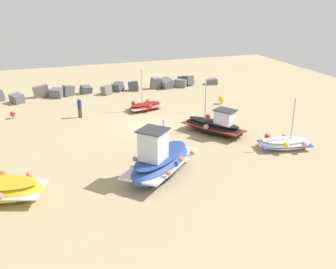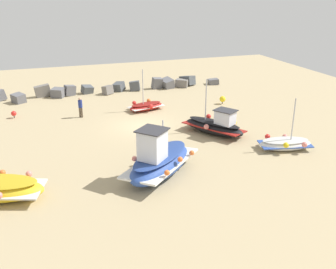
{
  "view_description": "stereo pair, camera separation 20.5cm",
  "coord_description": "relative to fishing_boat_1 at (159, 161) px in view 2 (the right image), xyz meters",
  "views": [
    {
      "loc": [
        -7.26,
        -26.42,
        9.84
      ],
      "look_at": [
        0.45,
        -4.48,
        0.9
      ],
      "focal_mm": 41.79,
      "sensor_mm": 36.0,
      "label": 1
    },
    {
      "loc": [
        -7.07,
        -26.49,
        9.84
      ],
      "look_at": [
        0.45,
        -4.48,
        0.9
      ],
      "focal_mm": 41.79,
      "sensor_mm": 36.0,
      "label": 2
    }
  ],
  "objects": [
    {
      "name": "mooring_buoy_1",
      "position": [
        -7.84,
        13.13,
        -0.5
      ],
      "size": [
        0.41,
        0.41,
        0.58
      ],
      "color": "#3F3F42",
      "rests_on": "ground_plane"
    },
    {
      "name": "fishing_boat_1",
      "position": [
        0.0,
        0.0,
        0.0
      ],
      "size": [
        5.4,
        5.26,
        3.16
      ],
      "rotation": [
        0.0,
        0.0,
        3.89
      ],
      "color": "#2D4C9E",
      "rests_on": "ground_plane"
    },
    {
      "name": "mooring_buoy_0",
      "position": [
        9.43,
        11.35,
        -0.43
      ],
      "size": [
        0.53,
        0.53,
        0.71
      ],
      "color": "#3F3F42",
      "rests_on": "ground_plane"
    },
    {
      "name": "ground_plane",
      "position": [
        1.25,
        8.04,
        -0.87
      ],
      "size": [
        50.23,
        50.23,
        0.0
      ],
      "primitive_type": "plane",
      "color": "tan"
    },
    {
      "name": "person_walking",
      "position": [
        -2.82,
        11.62,
        0.06
      ],
      "size": [
        0.32,
        0.32,
        1.62
      ],
      "rotation": [
        0.0,
        0.0,
        1.11
      ],
      "color": "brown",
      "rests_on": "ground_plane"
    },
    {
      "name": "breakwater_rocks",
      "position": [
        1.82,
        18.49,
        -0.44
      ],
      "size": [
        22.07,
        2.99,
        1.35
      ],
      "color": "slate",
      "rests_on": "ground_plane"
    },
    {
      "name": "fishing_boat_2",
      "position": [
        8.68,
        0.88,
        -0.49
      ],
      "size": [
        3.6,
        2.31,
        3.4
      ],
      "rotation": [
        0.0,
        0.0,
        2.92
      ],
      "color": "white",
      "rests_on": "ground_plane"
    },
    {
      "name": "fishing_boat_3",
      "position": [
        2.59,
        11.81,
        -0.54
      ],
      "size": [
        3.29,
        2.12,
        3.48
      ],
      "rotation": [
        0.0,
        0.0,
        0.26
      ],
      "color": "maroon",
      "rests_on": "ground_plane"
    },
    {
      "name": "fishing_boat_4",
      "position": [
        5.63,
        4.82,
        -0.25
      ],
      "size": [
        3.88,
        4.77,
        3.87
      ],
      "rotation": [
        0.0,
        0.0,
        5.28
      ],
      "color": "black",
      "rests_on": "ground_plane"
    }
  ]
}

